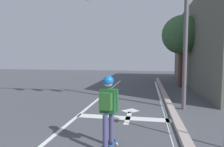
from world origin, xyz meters
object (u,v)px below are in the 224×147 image
at_px(skater, 108,103).
at_px(roadside_tree, 181,35).
at_px(traffic_signal_mast, 145,7).
at_px(skateboard, 108,146).

bearing_deg(skater, roadside_tree, 72.89).
distance_m(traffic_signal_mast, roadside_tree, 6.47).
xyz_separation_m(traffic_signal_mast, roadside_tree, (2.32, 6.02, -0.44)).
relative_size(skateboard, roadside_tree, 0.17).
xyz_separation_m(skater, roadside_tree, (3.02, 9.81, 2.51)).
bearing_deg(skateboard, traffic_signal_mast, 79.57).
xyz_separation_m(skateboard, roadside_tree, (3.02, 9.79, 3.49)).
bearing_deg(roadside_tree, skateboard, -107.13).
bearing_deg(skateboard, roadside_tree, 72.87).
bearing_deg(skateboard, skater, -100.64).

